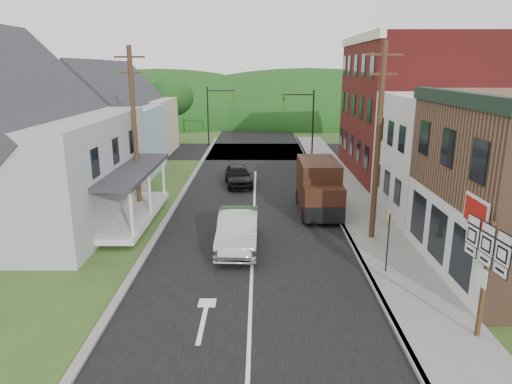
{
  "coord_description": "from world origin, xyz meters",
  "views": [
    {
      "loc": [
        0.29,
        -16.74,
        7.87
      ],
      "look_at": [
        0.14,
        3.97,
        2.2
      ],
      "focal_mm": 32.0,
      "sensor_mm": 36.0,
      "label": 1
    }
  ],
  "objects_px": {
    "route_sign_cluster": "(485,264)",
    "warning_sign": "(388,232)",
    "silver_sedan": "(238,230)",
    "delivery_van": "(319,187)",
    "dark_sedan": "(238,176)"
  },
  "relations": [
    {
      "from": "delivery_van",
      "to": "warning_sign",
      "type": "height_order",
      "value": "delivery_van"
    },
    {
      "from": "warning_sign",
      "to": "route_sign_cluster",
      "type": "bearing_deg",
      "value": -48.49
    },
    {
      "from": "dark_sedan",
      "to": "route_sign_cluster",
      "type": "relative_size",
      "value": 1.17
    },
    {
      "from": "route_sign_cluster",
      "to": "warning_sign",
      "type": "height_order",
      "value": "route_sign_cluster"
    },
    {
      "from": "silver_sedan",
      "to": "dark_sedan",
      "type": "relative_size",
      "value": 1.19
    },
    {
      "from": "silver_sedan",
      "to": "warning_sign",
      "type": "relative_size",
      "value": 1.99
    },
    {
      "from": "silver_sedan",
      "to": "dark_sedan",
      "type": "xyz_separation_m",
      "value": [
        -0.49,
        11.14,
        -0.11
      ]
    },
    {
      "from": "route_sign_cluster",
      "to": "delivery_van",
      "type": "bearing_deg",
      "value": 97.74
    },
    {
      "from": "delivery_van",
      "to": "dark_sedan",
      "type": "bearing_deg",
      "value": 128.33
    },
    {
      "from": "silver_sedan",
      "to": "warning_sign",
      "type": "xyz_separation_m",
      "value": [
        5.89,
        -2.74,
        0.93
      ]
    },
    {
      "from": "delivery_van",
      "to": "silver_sedan",
      "type": "bearing_deg",
      "value": -129.49
    },
    {
      "from": "silver_sedan",
      "to": "route_sign_cluster",
      "type": "bearing_deg",
      "value": -43.48
    },
    {
      "from": "route_sign_cluster",
      "to": "warning_sign",
      "type": "bearing_deg",
      "value": 102.21
    },
    {
      "from": "delivery_van",
      "to": "warning_sign",
      "type": "relative_size",
      "value": 2.05
    },
    {
      "from": "warning_sign",
      "to": "delivery_van",
      "type": "bearing_deg",
      "value": 124.45
    }
  ]
}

